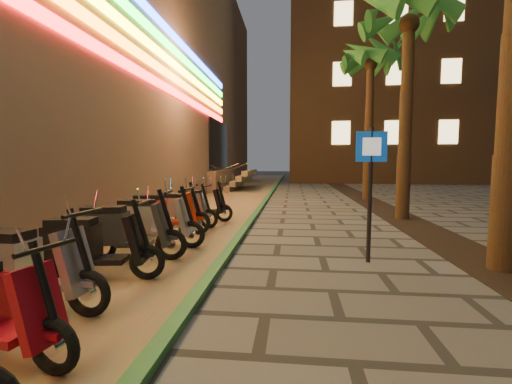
# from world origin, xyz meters

# --- Properties ---
(ground) EXTENTS (120.00, 120.00, 0.00)m
(ground) POSITION_xyz_m (0.00, 0.00, 0.00)
(ground) COLOR #474442
(ground) RESTS_ON ground
(parking_strip) EXTENTS (3.40, 60.00, 0.01)m
(parking_strip) POSITION_xyz_m (-2.60, 10.00, 0.01)
(parking_strip) COLOR #8C7251
(parking_strip) RESTS_ON ground
(green_curb) EXTENTS (0.18, 60.00, 0.10)m
(green_curb) POSITION_xyz_m (-0.90, 10.00, 0.05)
(green_curb) COLOR #276934
(green_curb) RESTS_ON ground
(planting_strip) EXTENTS (1.20, 40.00, 0.02)m
(planting_strip) POSITION_xyz_m (3.60, 5.00, 0.01)
(planting_strip) COLOR black
(planting_strip) RESTS_ON ground
(apartment_block) EXTENTS (18.00, 16.06, 25.00)m
(apartment_block) POSITION_xyz_m (9.00, 32.00, 12.50)
(apartment_block) COLOR brown
(apartment_block) RESTS_ON ground
(palm_c) EXTENTS (2.97, 3.02, 6.91)m
(palm_c) POSITION_xyz_m (3.60, 7.00, 5.73)
(palm_c) COLOR #472D19
(palm_c) RESTS_ON ground
(palm_d) EXTENTS (2.97, 3.02, 7.16)m
(palm_d) POSITION_xyz_m (3.60, 12.00, 5.94)
(palm_d) COLOR #472D19
(palm_d) RESTS_ON ground
(pedestrian_sign) EXTENTS (0.51, 0.09, 2.30)m
(pedestrian_sign) POSITION_xyz_m (1.60, 2.25, 1.49)
(pedestrian_sign) COLOR black
(pedestrian_sign) RESTS_ON ground
(scooter_4) EXTENTS (1.74, 0.61, 1.22)m
(scooter_4) POSITION_xyz_m (-2.78, -0.19, 0.53)
(scooter_4) COLOR black
(scooter_4) RESTS_ON ground
(scooter_5) EXTENTS (1.70, 0.68, 1.19)m
(scooter_5) POSITION_xyz_m (-2.62, 0.88, 0.52)
(scooter_5) COLOR black
(scooter_5) RESTS_ON ground
(scooter_6) EXTENTS (1.80, 0.78, 1.26)m
(scooter_6) POSITION_xyz_m (-2.66, 1.84, 0.55)
(scooter_6) COLOR black
(scooter_6) RESTS_ON ground
(scooter_7) EXTENTS (1.77, 0.62, 1.25)m
(scooter_7) POSITION_xyz_m (-2.56, 2.84, 0.54)
(scooter_7) COLOR black
(scooter_7) RESTS_ON ground
(scooter_8) EXTENTS (1.78, 0.88, 1.26)m
(scooter_8) POSITION_xyz_m (-2.74, 3.90, 0.55)
(scooter_8) COLOR black
(scooter_8) RESTS_ON ground
(scooter_9) EXTENTS (1.65, 0.64, 1.16)m
(scooter_9) POSITION_xyz_m (-2.65, 4.97, 0.50)
(scooter_9) COLOR black
(scooter_9) RESTS_ON ground
(scooter_10) EXTENTS (1.66, 0.63, 1.17)m
(scooter_10) POSITION_xyz_m (-2.46, 6.00, 0.51)
(scooter_10) COLOR black
(scooter_10) RESTS_ON ground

